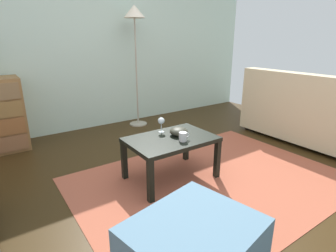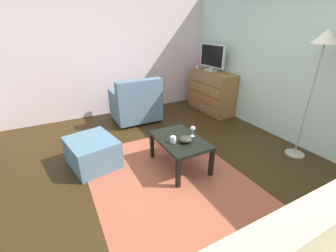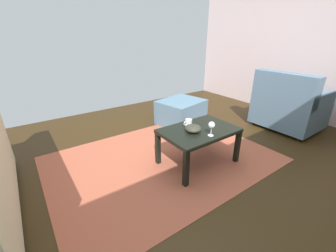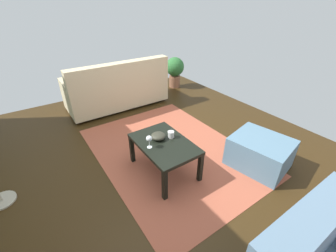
# 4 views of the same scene
# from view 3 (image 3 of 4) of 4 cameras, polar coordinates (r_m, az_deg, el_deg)

# --- Properties ---
(ground_plane) EXTENTS (5.93, 4.91, 0.05)m
(ground_plane) POSITION_cam_3_polar(r_m,az_deg,el_deg) (2.68, 4.79, -9.63)
(ground_plane) COLOR #34230E
(wall_plain_left) EXTENTS (0.12, 4.91, 2.50)m
(wall_plain_left) POSITION_cam_3_polar(r_m,az_deg,el_deg) (4.54, 34.31, 17.28)
(wall_plain_left) COLOR silver
(wall_plain_left) RESTS_ON ground_plane
(area_rug) EXTENTS (2.60, 1.90, 0.01)m
(area_rug) POSITION_cam_3_polar(r_m,az_deg,el_deg) (2.70, -1.26, -8.60)
(area_rug) COLOR #A4513A
(area_rug) RESTS_ON ground_plane
(coffee_table) EXTENTS (0.85, 0.57, 0.44)m
(coffee_table) POSITION_cam_3_polar(r_m,az_deg,el_deg) (2.48, 8.13, -2.03)
(coffee_table) COLOR black
(coffee_table) RESTS_ON ground_plane
(wine_glass) EXTENTS (0.07, 0.07, 0.16)m
(wine_glass) POSITION_cam_3_polar(r_m,az_deg,el_deg) (2.28, 11.44, 0.15)
(wine_glass) COLOR silver
(wine_glass) RESTS_ON coffee_table
(mug) EXTENTS (0.11, 0.08, 0.08)m
(mug) POSITION_cam_3_polar(r_m,az_deg,el_deg) (2.50, 5.42, 0.84)
(mug) COLOR silver
(mug) RESTS_ON coffee_table
(bowl_decorative) EXTENTS (0.18, 0.18, 0.08)m
(bowl_decorative) POSITION_cam_3_polar(r_m,az_deg,el_deg) (2.36, 6.67, -0.65)
(bowl_decorative) COLOR #303025
(bowl_decorative) RESTS_ON coffee_table
(armchair) EXTENTS (0.80, 0.91, 0.91)m
(armchair) POSITION_cam_3_polar(r_m,az_deg,el_deg) (3.92, 29.16, 4.59)
(armchair) COLOR #332319
(armchair) RESTS_ON ground_plane
(ottoman) EXTENTS (0.81, 0.73, 0.40)m
(ottoman) POSITION_cam_3_polar(r_m,az_deg,el_deg) (3.67, 3.46, 3.73)
(ottoman) COLOR slate
(ottoman) RESTS_ON ground_plane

